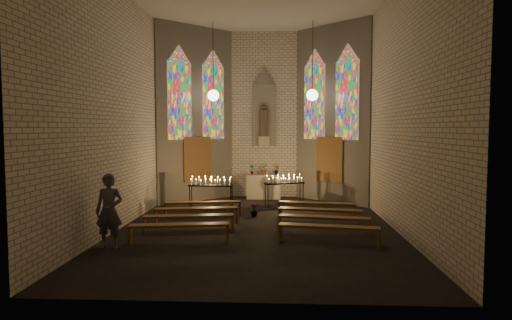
% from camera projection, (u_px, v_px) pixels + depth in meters
% --- Properties ---
extents(floor, '(12.00, 12.00, 0.00)m').
position_uv_depth(floor, '(257.00, 226.00, 13.66)').
color(floor, black).
rests_on(floor, ground).
extents(room, '(8.22, 12.43, 7.00)m').
position_uv_depth(room, '(262.00, 107.00, 16.76)').
color(room, beige).
rests_on(room, ground).
extents(altar, '(1.40, 0.60, 1.00)m').
position_uv_depth(altar, '(264.00, 187.00, 19.06)').
color(altar, '#BEB79B').
rests_on(altar, ground).
extents(flower_vase_left, '(0.24, 0.17, 0.43)m').
position_uv_depth(flower_vase_left, '(252.00, 169.00, 19.10)').
color(flower_vase_left, '#4C723F').
rests_on(flower_vase_left, altar).
extents(flower_vase_center, '(0.49, 0.46, 0.45)m').
position_uv_depth(flower_vase_center, '(264.00, 169.00, 19.04)').
color(flower_vase_center, '#4C723F').
rests_on(flower_vase_center, altar).
extents(flower_vase_right, '(0.24, 0.21, 0.38)m').
position_uv_depth(flower_vase_right, '(277.00, 170.00, 19.06)').
color(flower_vase_right, '#4C723F').
rests_on(flower_vase_right, altar).
extents(aisle_flower_pot, '(0.31, 0.31, 0.42)m').
position_uv_depth(aisle_flower_pot, '(254.00, 210.00, 15.22)').
color(aisle_flower_pot, '#4C723F').
rests_on(aisle_flower_pot, ground).
extents(votive_stand_left, '(1.60, 0.48, 1.16)m').
position_uv_depth(votive_stand_left, '(211.00, 183.00, 16.17)').
color(votive_stand_left, black).
rests_on(votive_stand_left, ground).
extents(votive_stand_right, '(1.55, 0.91, 1.12)m').
position_uv_depth(votive_stand_right, '(284.00, 181.00, 17.14)').
color(votive_stand_right, black).
rests_on(votive_stand_right, ground).
extents(pew_left_0, '(2.56, 0.76, 0.49)m').
position_uv_depth(pew_left_0, '(203.00, 204.00, 15.29)').
color(pew_left_0, brown).
rests_on(pew_left_0, ground).
extents(pew_right_0, '(2.56, 0.76, 0.49)m').
position_uv_depth(pew_right_0, '(317.00, 205.00, 15.09)').
color(pew_right_0, brown).
rests_on(pew_right_0, ground).
extents(pew_left_1, '(2.56, 0.76, 0.49)m').
position_uv_depth(pew_left_1, '(196.00, 211.00, 14.09)').
color(pew_left_1, brown).
rests_on(pew_left_1, ground).
extents(pew_right_1, '(2.56, 0.76, 0.49)m').
position_uv_depth(pew_right_1, '(320.00, 212.00, 13.89)').
color(pew_right_1, brown).
rests_on(pew_right_1, ground).
extents(pew_left_2, '(2.56, 0.76, 0.49)m').
position_uv_depth(pew_left_2, '(189.00, 218.00, 12.90)').
color(pew_left_2, brown).
rests_on(pew_left_2, ground).
extents(pew_right_2, '(2.56, 0.76, 0.49)m').
position_uv_depth(pew_right_2, '(324.00, 220.00, 12.70)').
color(pew_right_2, brown).
rests_on(pew_right_2, ground).
extents(pew_left_3, '(2.56, 0.76, 0.49)m').
position_uv_depth(pew_left_3, '(179.00, 227.00, 11.70)').
color(pew_left_3, brown).
rests_on(pew_left_3, ground).
extents(pew_right_3, '(2.56, 0.76, 0.49)m').
position_uv_depth(pew_right_3, '(329.00, 229.00, 11.50)').
color(pew_right_3, brown).
rests_on(pew_right_3, ground).
extents(visitor, '(0.68, 0.45, 1.84)m').
position_uv_depth(visitor, '(109.00, 211.00, 11.14)').
color(visitor, '#4B4A54').
rests_on(visitor, ground).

